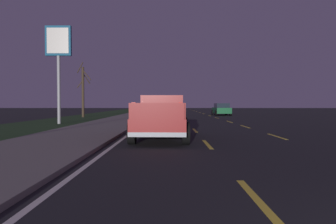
% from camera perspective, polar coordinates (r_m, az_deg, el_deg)
% --- Properties ---
extents(ground, '(144.00, 144.00, 0.00)m').
position_cam_1_polar(ground, '(28.96, 6.67, -1.37)').
color(ground, black).
extents(sidewalk_shoulder, '(108.00, 4.00, 0.12)m').
position_cam_1_polar(sidewalk_shoulder, '(29.11, -8.07, -1.24)').
color(sidewalk_shoulder, slate).
rests_on(sidewalk_shoulder, ground).
extents(grass_verge, '(108.00, 6.00, 0.01)m').
position_cam_1_polar(grass_verge, '(30.27, -17.48, -1.30)').
color(grass_verge, '#1E3819').
rests_on(grass_verge, ground).
extents(lane_markings, '(108.00, 7.04, 0.01)m').
position_cam_1_polar(lane_markings, '(32.50, 0.57, -1.02)').
color(lane_markings, yellow).
rests_on(lane_markings, ground).
extents(pickup_truck, '(5.47, 2.38, 1.87)m').
position_cam_1_polar(pickup_truck, '(13.13, -1.17, -0.99)').
color(pickup_truck, maroon).
rests_on(pickup_truck, ground).
extents(sedan_red, '(4.43, 2.08, 1.54)m').
position_cam_1_polar(sedan_red, '(27.81, -0.08, 0.14)').
color(sedan_red, maroon).
rests_on(sedan_red, ground).
extents(sedan_green, '(4.41, 2.04, 1.54)m').
position_cam_1_polar(sedan_green, '(38.52, 10.14, 0.53)').
color(sedan_green, '#14592D').
rests_on(sedan_green, ground).
extents(gas_price_sign, '(0.27, 1.90, 7.24)m').
position_cam_1_polar(gas_price_sign, '(23.93, -20.19, 11.02)').
color(gas_price_sign, '#99999E').
rests_on(gas_price_sign, ground).
extents(bare_tree_far, '(1.51, 1.65, 6.07)m').
position_cam_1_polar(bare_tree_far, '(34.25, -15.91, 4.01)').
color(bare_tree_far, '#423323').
rests_on(bare_tree_far, ground).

